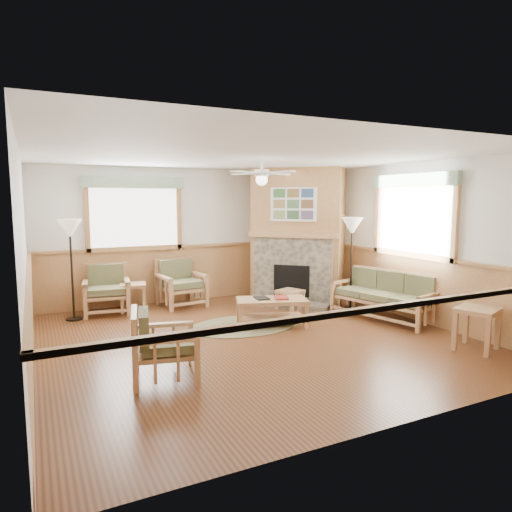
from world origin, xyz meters
name	(u,v)px	position (x,y,z in m)	size (l,w,h in m)	color
floor	(253,339)	(0.00, 0.00, -0.01)	(6.00, 6.00, 0.01)	#532D17
ceiling	(253,156)	(0.00, 0.00, 2.70)	(6.00, 6.00, 0.01)	white
wall_back	(189,235)	(0.00, 3.00, 1.35)	(6.00, 0.02, 2.70)	white
wall_front	(400,282)	(0.00, -3.00, 1.35)	(6.00, 0.02, 2.70)	white
wall_left	(25,261)	(-3.00, 0.00, 1.35)	(0.02, 6.00, 2.70)	white
wall_right	(406,241)	(3.00, 0.00, 1.35)	(0.02, 6.00, 2.70)	white
wainscot	(253,302)	(0.00, 0.00, 0.55)	(6.00, 6.00, 1.10)	#A87544
fireplace	(299,235)	(2.05, 2.05, 1.35)	(2.20, 2.20, 2.70)	#A87544
window_back	(133,176)	(-1.10, 2.96, 2.53)	(1.90, 0.16, 1.50)	white
window_right	(416,172)	(2.96, -0.20, 2.53)	(0.16, 1.90, 1.50)	white
ceiling_fan	(262,161)	(0.30, 0.30, 2.66)	(1.24, 1.24, 0.36)	white
sofa	(384,296)	(2.55, 0.02, 0.41)	(0.73, 1.79, 0.82)	#AB7C50
armchair_back_left	(107,289)	(-1.73, 2.55, 0.44)	(0.79, 0.79, 0.89)	#AB7C50
armchair_back_right	(181,283)	(-0.33, 2.53, 0.45)	(0.80, 0.80, 0.90)	#AB7C50
armchair_left	(165,344)	(-1.59, -0.93, 0.41)	(0.73, 0.73, 0.82)	#AB7C50
coffee_table	(272,312)	(0.58, 0.48, 0.23)	(1.14, 0.57, 0.46)	#AB7C50
end_table_chairs	(133,297)	(-1.27, 2.52, 0.26)	(0.47, 0.45, 0.52)	#AB7C50
end_table_sofa	(476,329)	(2.55, -1.85, 0.30)	(0.53, 0.51, 0.59)	#AB7C50
footstool	(290,300)	(1.43, 1.34, 0.19)	(0.43, 0.43, 0.37)	#AB7C50
braided_rug	(244,326)	(0.17, 0.67, 0.01)	(1.89, 1.89, 0.01)	brown
floor_lamp_left	(72,270)	(-2.32, 2.33, 0.88)	(0.40, 0.40, 1.76)	black
floor_lamp_right	(351,264)	(2.44, 0.79, 0.88)	(0.40, 0.40, 1.76)	black
book_red	(281,297)	(0.73, 0.43, 0.49)	(0.22, 0.30, 0.03)	maroon
book_dark	(262,297)	(0.43, 0.55, 0.48)	(0.20, 0.27, 0.03)	black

